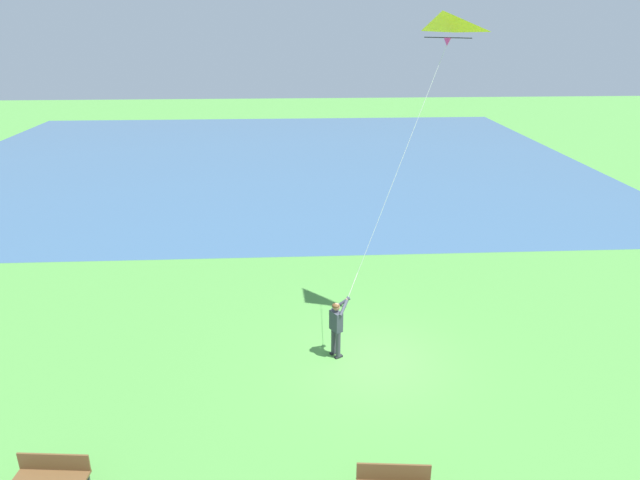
% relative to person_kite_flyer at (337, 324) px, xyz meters
% --- Properties ---
extents(ground_plane, '(120.00, 120.00, 0.00)m').
position_rel_person_kite_flyer_xyz_m(ground_plane, '(-0.29, -1.04, -1.05)').
color(ground_plane, '#4C8E3D').
extents(lake_water, '(36.00, 44.00, 0.01)m').
position_rel_person_kite_flyer_xyz_m(lake_water, '(25.52, 2.96, -1.04)').
color(lake_water, '#385B7F').
rests_on(lake_water, ground).
extents(person_kite_flyer, '(0.52, 0.62, 1.83)m').
position_rel_person_kite_flyer_xyz_m(person_kite_flyer, '(0.00, 0.00, 0.00)').
color(person_kite_flyer, '#232328').
rests_on(person_kite_flyer, ground).
extents(flying_kite, '(2.16, 3.30, 7.56)m').
position_rel_person_kite_flyer_xyz_m(flying_kite, '(1.54, -2.83, 7.87)').
color(flying_kite, yellow).
extents(park_bench_far_walkway, '(0.58, 1.54, 0.88)m').
position_rel_person_kite_flyer_xyz_m(park_bench_far_walkway, '(-4.79, 6.27, -0.54)').
color(park_bench_far_walkway, brown).
rests_on(park_bench_far_walkway, ground).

